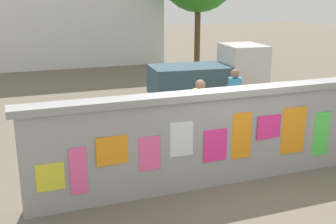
% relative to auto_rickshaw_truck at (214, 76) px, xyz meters
% --- Properties ---
extents(ground, '(60.00, 60.00, 0.00)m').
position_rel_auto_rickshaw_truck_xyz_m(ground, '(-2.30, 2.68, -0.90)').
color(ground, '#6B6051').
extents(poster_wall, '(7.62, 0.42, 1.78)m').
position_rel_auto_rickshaw_truck_xyz_m(poster_wall, '(-2.31, -5.32, 0.01)').
color(poster_wall, '#999999').
rests_on(poster_wall, ground).
extents(auto_rickshaw_truck, '(3.72, 1.83, 1.85)m').
position_rel_auto_rickshaw_truck_xyz_m(auto_rickshaw_truck, '(0.00, 0.00, 0.00)').
color(auto_rickshaw_truck, black).
rests_on(auto_rickshaw_truck, ground).
extents(motorcycle, '(1.89, 0.57, 0.87)m').
position_rel_auto_rickshaw_truck_xyz_m(motorcycle, '(-2.86, -2.10, -0.44)').
color(motorcycle, black).
rests_on(motorcycle, ground).
extents(bicycle_near, '(1.71, 0.44, 0.95)m').
position_rel_auto_rickshaw_truck_xyz_m(bicycle_near, '(-4.54, -2.97, -0.54)').
color(bicycle_near, black).
rests_on(bicycle_near, ground).
extents(bicycle_far, '(1.66, 0.58, 0.95)m').
position_rel_auto_rickshaw_truck_xyz_m(bicycle_far, '(0.81, -3.47, -0.54)').
color(bicycle_far, black).
rests_on(bicycle_far, ground).
extents(person_walking, '(0.43, 0.43, 1.62)m').
position_rel_auto_rickshaw_truck_xyz_m(person_walking, '(-0.81, -2.77, 0.09)').
color(person_walking, yellow).
rests_on(person_walking, ground).
extents(person_bystander, '(0.44, 0.44, 1.62)m').
position_rel_auto_rickshaw_truck_xyz_m(person_bystander, '(-2.17, -3.66, 0.09)').
color(person_bystander, yellow).
rests_on(person_bystander, ground).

